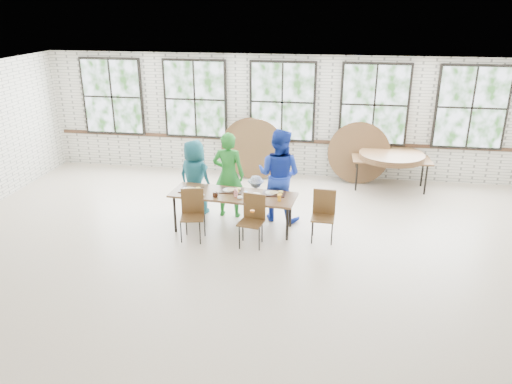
% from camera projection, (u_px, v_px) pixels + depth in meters
% --- Properties ---
extents(room, '(12.00, 12.00, 12.00)m').
position_uv_depth(room, '(282.00, 104.00, 12.19)').
color(room, beige).
rests_on(room, ground).
extents(dining_table, '(2.46, 1.02, 0.74)m').
position_uv_depth(dining_table, '(233.00, 196.00, 9.54)').
color(dining_table, brown).
rests_on(dining_table, ground).
extents(chair_near_left, '(0.50, 0.48, 0.95)m').
position_uv_depth(chair_near_left, '(193.00, 210.00, 9.26)').
color(chair_near_left, '#54381C').
rests_on(chair_near_left, ground).
extents(chair_near_right, '(0.49, 0.48, 0.95)m').
position_uv_depth(chair_near_right, '(253.00, 215.00, 9.02)').
color(chair_near_right, '#54381C').
rests_on(chair_near_right, ground).
extents(chair_spare, '(0.44, 0.42, 0.95)m').
position_uv_depth(chair_spare, '(324.00, 211.00, 9.22)').
color(chair_spare, '#54381C').
rests_on(chair_spare, ground).
extents(adult_teal, '(0.91, 0.76, 1.58)m').
position_uv_depth(adult_teal, '(195.00, 178.00, 10.24)').
color(adult_teal, navy).
rests_on(adult_teal, ground).
extents(adult_green, '(0.66, 0.44, 1.78)m').
position_uv_depth(adult_green, '(229.00, 175.00, 10.10)').
color(adult_green, '#207B27').
rests_on(adult_green, ground).
extents(toddler, '(0.63, 0.43, 0.90)m').
position_uv_depth(toddler, '(256.00, 197.00, 10.17)').
color(toddler, '#162945').
rests_on(toddler, ground).
extents(adult_blue, '(1.08, 0.95, 1.88)m').
position_uv_depth(adult_blue, '(279.00, 175.00, 9.92)').
color(adult_blue, '#1732A7').
rests_on(adult_blue, ground).
extents(storage_table, '(1.83, 0.83, 0.74)m').
position_uv_depth(storage_table, '(391.00, 161.00, 11.66)').
color(storage_table, brown).
rests_on(storage_table, ground).
extents(tabletop_clutter, '(2.06, 0.58, 0.11)m').
position_uv_depth(tabletop_clutter, '(238.00, 193.00, 9.47)').
color(tabletop_clutter, black).
rests_on(tabletop_clutter, dining_table).
extents(round_tops_stacked, '(1.50, 1.50, 0.13)m').
position_uv_depth(round_tops_stacked, '(392.00, 156.00, 11.61)').
color(round_tops_stacked, brown).
rests_on(round_tops_stacked, storage_table).
extents(round_tops_leaning, '(4.16, 0.41, 1.49)m').
position_uv_depth(round_tops_leaning, '(288.00, 150.00, 12.29)').
color(round_tops_leaning, brown).
rests_on(round_tops_leaning, ground).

